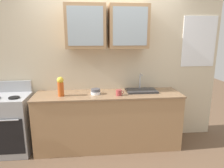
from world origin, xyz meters
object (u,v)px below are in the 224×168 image
stove_range (11,124)px  vase (61,86)px  cup_near_sink (119,93)px  bowl_stack (96,92)px  sink_faucet (141,90)px

stove_range → vase: size_ratio=3.67×
cup_near_sink → stove_range: bearing=176.1°
stove_range → bowl_stack: (1.33, -0.01, 0.48)m
bowl_stack → vase: size_ratio=0.51×
bowl_stack → cup_near_sink: (0.35, -0.10, 0.00)m
vase → stove_range: bearing=175.9°
bowl_stack → cup_near_sink: 0.37m
vase → sink_faucet: bearing=5.5°
vase → cup_near_sink: size_ratio=2.40×
stove_range → vase: (0.80, -0.06, 0.60)m
vase → cup_near_sink: vase is taller
bowl_stack → vase: 0.53m
sink_faucet → vase: bearing=-174.5°
sink_faucet → bowl_stack: size_ratio=3.23×
stove_range → sink_faucet: bearing=1.8°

